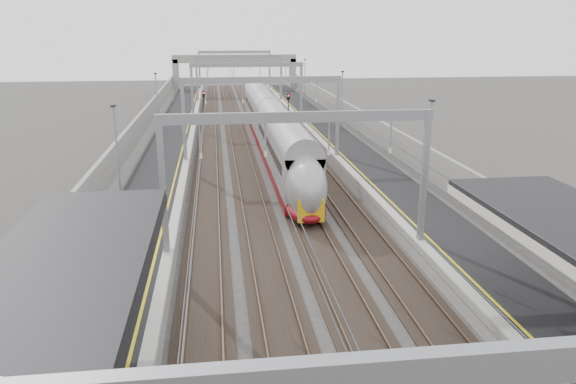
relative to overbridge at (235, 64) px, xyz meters
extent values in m
cube|color=black|center=(-8.00, -55.00, -4.81)|extent=(4.00, 120.00, 1.00)
cube|color=black|center=(8.00, -55.00, -4.81)|extent=(4.00, 120.00, 1.00)
cube|color=black|center=(-4.50, -55.00, -5.27)|extent=(2.40, 140.00, 0.08)
cube|color=brown|center=(-5.22, -55.00, -5.18)|extent=(0.07, 140.00, 0.14)
cube|color=brown|center=(-3.78, -55.00, -5.18)|extent=(0.07, 140.00, 0.14)
cube|color=black|center=(-1.50, -55.00, -5.27)|extent=(2.40, 140.00, 0.08)
cube|color=brown|center=(-2.22, -55.00, -5.18)|extent=(0.07, 140.00, 0.14)
cube|color=brown|center=(-0.78, -55.00, -5.18)|extent=(0.07, 140.00, 0.14)
cube|color=black|center=(1.50, -55.00, -5.27)|extent=(2.40, 140.00, 0.08)
cube|color=brown|center=(0.78, -55.00, -5.18)|extent=(0.07, 140.00, 0.14)
cube|color=brown|center=(2.22, -55.00, -5.18)|extent=(0.07, 140.00, 0.14)
cube|color=black|center=(4.50, -55.00, -5.27)|extent=(2.40, 140.00, 0.08)
cube|color=brown|center=(3.78, -55.00, -5.18)|extent=(0.07, 140.00, 0.14)
cube|color=brown|center=(5.22, -55.00, -5.18)|extent=(0.07, 140.00, 0.14)
cube|color=gray|center=(0.00, -98.00, 2.04)|extent=(13.00, 0.25, 0.50)
cube|color=gray|center=(-6.30, -78.00, -1.01)|extent=(0.28, 0.28, 6.60)
cube|color=gray|center=(6.30, -78.00, -1.01)|extent=(0.28, 0.28, 6.60)
cube|color=gray|center=(0.00, -78.00, 2.04)|extent=(13.00, 0.25, 0.50)
cube|color=gray|center=(-6.30, -58.00, -1.01)|extent=(0.28, 0.28, 6.60)
cube|color=gray|center=(6.30, -58.00, -1.01)|extent=(0.28, 0.28, 6.60)
cube|color=gray|center=(0.00, -58.00, 2.04)|extent=(13.00, 0.25, 0.50)
cube|color=gray|center=(-6.30, -38.00, -1.01)|extent=(0.28, 0.28, 6.60)
cube|color=gray|center=(6.30, -38.00, -1.01)|extent=(0.28, 0.28, 6.60)
cube|color=gray|center=(0.00, -38.00, 2.04)|extent=(13.00, 0.25, 0.50)
cube|color=gray|center=(-6.30, -18.00, -1.01)|extent=(0.28, 0.28, 6.60)
cube|color=gray|center=(6.30, -18.00, -1.01)|extent=(0.28, 0.28, 6.60)
cube|color=gray|center=(0.00, -18.00, 2.04)|extent=(13.00, 0.25, 0.50)
cube|color=gray|center=(-6.30, 0.00, -1.01)|extent=(0.28, 0.28, 6.60)
cube|color=gray|center=(6.30, 0.00, -1.01)|extent=(0.28, 0.28, 6.60)
cube|color=gray|center=(0.00, 0.00, 2.04)|extent=(13.00, 0.25, 0.50)
cylinder|color=#262628|center=(-4.50, -50.00, 0.19)|extent=(0.03, 140.00, 0.03)
cylinder|color=#262628|center=(-1.50, -50.00, 0.19)|extent=(0.03, 140.00, 0.03)
cylinder|color=#262628|center=(1.50, -50.00, 0.19)|extent=(0.03, 140.00, 0.03)
cylinder|color=#262628|center=(4.50, -50.00, 0.19)|extent=(0.03, 140.00, 0.03)
cylinder|color=black|center=(-9.70, -86.00, -2.31)|extent=(0.20, 0.20, 4.00)
cube|color=gray|center=(0.00, 0.00, 0.89)|extent=(22.00, 2.20, 1.40)
cube|color=gray|center=(-10.50, 0.00, -2.21)|extent=(1.00, 2.20, 6.20)
cube|color=gray|center=(10.50, 0.00, -2.21)|extent=(1.00, 2.20, 6.20)
cube|color=gray|center=(-11.20, -55.00, -3.71)|extent=(0.30, 120.00, 3.20)
cube|color=gray|center=(11.20, -55.00, -3.71)|extent=(0.30, 120.00, 3.20)
cube|color=maroon|center=(1.50, -60.48, -4.74)|extent=(2.51, 21.36, 0.74)
cube|color=gray|center=(1.50, -60.48, -2.97)|extent=(2.51, 21.36, 2.79)
cube|color=black|center=(1.50, -67.96, -5.04)|extent=(1.86, 2.23, 0.46)
cube|color=maroon|center=(1.50, -38.75, -4.74)|extent=(2.51, 21.36, 0.74)
cube|color=gray|center=(1.50, -38.75, -2.97)|extent=(2.51, 21.36, 2.79)
cube|color=black|center=(1.50, -46.23, -5.04)|extent=(1.86, 2.23, 0.46)
ellipsoid|color=gray|center=(1.50, -71.35, -3.25)|extent=(2.51, 4.83, 3.90)
cube|color=#DDA30B|center=(1.50, -73.35, -4.09)|extent=(1.58, 0.12, 1.39)
cube|color=black|center=(1.50, -72.93, -2.70)|extent=(1.49, 0.54, 0.88)
cylinder|color=black|center=(-5.20, -28.65, -3.81)|extent=(0.12, 0.12, 3.00)
cube|color=black|center=(-5.20, -28.65, -2.21)|extent=(0.32, 0.22, 0.75)
sphere|color=red|center=(-5.20, -28.78, -2.06)|extent=(0.16, 0.16, 0.16)
cylinder|color=black|center=(3.20, -32.90, -3.81)|extent=(0.12, 0.12, 3.00)
cube|color=black|center=(3.20, -32.90, -2.21)|extent=(0.32, 0.22, 0.75)
sphere|color=red|center=(3.20, -33.03, -2.06)|extent=(0.16, 0.16, 0.16)
cylinder|color=black|center=(5.40, -33.20, -3.81)|extent=(0.12, 0.12, 3.00)
cube|color=black|center=(5.40, -33.20, -2.21)|extent=(0.32, 0.22, 0.75)
sphere|color=red|center=(5.40, -33.33, -2.06)|extent=(0.16, 0.16, 0.16)
camera|label=1|loc=(-3.76, -103.53, 5.93)|focal=35.00mm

